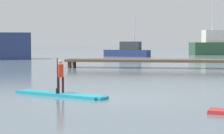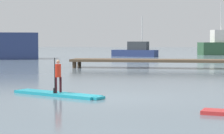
% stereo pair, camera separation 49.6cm
% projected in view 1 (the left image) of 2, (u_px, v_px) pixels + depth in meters
% --- Properties ---
extents(ground_plane, '(240.00, 240.00, 0.00)m').
position_uv_depth(ground_plane, '(115.00, 98.00, 14.57)').
color(ground_plane, slate).
extents(paddleboard_near, '(3.60, 2.17, 0.10)m').
position_uv_depth(paddleboard_near, '(60.00, 94.00, 15.10)').
color(paddleboard_near, '#1E9EB2').
rests_on(paddleboard_near, ground).
extents(paddler_child_solo, '(0.27, 0.37, 1.22)m').
position_uv_depth(paddler_child_solo, '(60.00, 74.00, 15.04)').
color(paddler_child_solo, '#4C1419').
rests_on(paddler_child_solo, paddleboard_near).
extents(motor_boat_small_navy, '(5.83, 3.09, 4.89)m').
position_uv_depth(motor_boat_small_navy, '(128.00, 51.00, 53.10)').
color(motor_boat_small_navy, navy).
rests_on(motor_boat_small_navy, ground).
extents(trawler_grey_distant, '(9.79, 5.28, 7.25)m').
position_uv_depth(trawler_grey_distant, '(223.00, 46.00, 59.82)').
color(trawler_grey_distant, '#2D5638').
rests_on(trawler_grey_distant, ground).
extents(floating_dock, '(12.86, 2.08, 0.62)m').
position_uv_depth(floating_dock, '(157.00, 61.00, 30.44)').
color(floating_dock, brown).
rests_on(floating_dock, ground).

